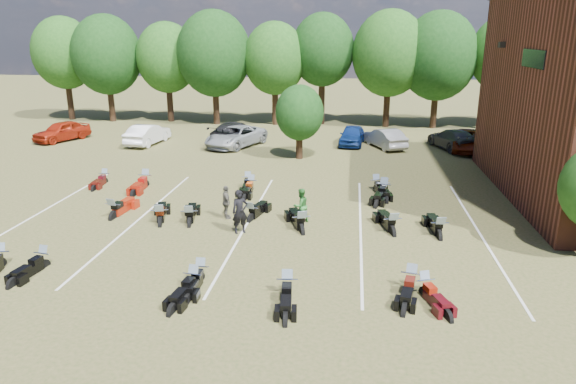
% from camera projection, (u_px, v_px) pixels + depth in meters
% --- Properties ---
extents(ground, '(160.00, 160.00, 0.00)m').
position_uv_depth(ground, '(309.00, 254.00, 19.70)').
color(ground, brown).
rests_on(ground, ground).
extents(car_0, '(3.45, 4.85, 1.54)m').
position_uv_depth(car_0, '(62.00, 131.00, 40.11)').
color(car_0, maroon).
rests_on(car_0, ground).
extents(car_1, '(2.12, 4.80, 1.53)m').
position_uv_depth(car_1, '(148.00, 134.00, 38.87)').
color(car_1, silver).
rests_on(car_1, ground).
extents(car_2, '(4.45, 6.00, 1.51)m').
position_uv_depth(car_2, '(236.00, 136.00, 38.08)').
color(car_2, gray).
rests_on(car_2, ground).
extents(car_3, '(3.43, 5.72, 1.55)m').
position_uv_depth(car_3, '(235.00, 132.00, 39.75)').
color(car_3, black).
rests_on(car_3, ground).
extents(car_4, '(2.10, 4.37, 1.44)m').
position_uv_depth(car_4, '(352.00, 135.00, 38.69)').
color(car_4, navy).
rests_on(car_4, ground).
extents(car_5, '(3.16, 4.58, 1.43)m').
position_uv_depth(car_5, '(385.00, 138.00, 37.74)').
color(car_5, '#9E9E9A').
rests_on(car_5, ground).
extents(car_6, '(3.11, 5.59, 1.48)m').
position_uv_depth(car_6, '(469.00, 141.00, 36.65)').
color(car_6, '#4E1304').
rests_on(car_6, ground).
extents(car_7, '(3.50, 5.43, 1.46)m').
position_uv_depth(car_7, '(453.00, 139.00, 37.29)').
color(car_7, '#343439').
rests_on(car_7, ground).
extents(person_black, '(0.82, 0.73, 1.87)m').
position_uv_depth(person_black, '(240.00, 212.00, 21.50)').
color(person_black, black).
rests_on(person_black, ground).
extents(person_green, '(0.96, 0.95, 1.57)m').
position_uv_depth(person_green, '(301.00, 206.00, 22.75)').
color(person_green, '#296B28').
rests_on(person_green, ground).
extents(person_grey, '(0.74, 0.98, 1.55)m').
position_uv_depth(person_grey, '(226.00, 202.00, 23.23)').
color(person_grey, '#504D44').
rests_on(person_grey, ground).
extents(motorcycle_0, '(1.25, 2.31, 1.23)m').
position_uv_depth(motorcycle_0, '(2.00, 267.00, 18.59)').
color(motorcycle_0, black).
rests_on(motorcycle_0, ground).
extents(motorcycle_1, '(0.92, 2.13, 1.15)m').
position_uv_depth(motorcycle_1, '(44.00, 268.00, 18.54)').
color(motorcycle_1, black).
rests_on(motorcycle_1, ground).
extents(motorcycle_2, '(0.67, 2.07, 1.15)m').
position_uv_depth(motorcycle_2, '(201.00, 281.00, 17.50)').
color(motorcycle_2, black).
rests_on(motorcycle_2, ground).
extents(motorcycle_3, '(0.94, 2.18, 1.18)m').
position_uv_depth(motorcycle_3, '(193.00, 290.00, 16.94)').
color(motorcycle_3, black).
rests_on(motorcycle_3, ground).
extents(motorcycle_4, '(0.91, 2.26, 1.23)m').
position_uv_depth(motorcycle_4, '(287.00, 296.00, 16.53)').
color(motorcycle_4, black).
rests_on(motorcycle_4, ground).
extents(motorcycle_5, '(1.15, 2.28, 1.22)m').
position_uv_depth(motorcycle_5, '(410.00, 290.00, 16.95)').
color(motorcycle_5, black).
rests_on(motorcycle_5, ground).
extents(motorcycle_6, '(1.30, 2.14, 1.14)m').
position_uv_depth(motorcycle_6, '(424.00, 295.00, 16.57)').
color(motorcycle_6, '#3D080D').
rests_on(motorcycle_6, ground).
extents(motorcycle_7, '(1.01, 2.52, 1.37)m').
position_uv_depth(motorcycle_7, '(114.00, 218.00, 23.45)').
color(motorcycle_7, '#9B1E0B').
rests_on(motorcycle_7, ground).
extents(motorcycle_8, '(1.45, 2.59, 1.38)m').
position_uv_depth(motorcycle_8, '(160.00, 225.00, 22.67)').
color(motorcycle_8, black).
rests_on(motorcycle_8, ground).
extents(motorcycle_9, '(1.23, 2.37, 1.26)m').
position_uv_depth(motorcycle_9, '(251.00, 221.00, 23.17)').
color(motorcycle_9, black).
rests_on(motorcycle_9, ground).
extents(motorcycle_10, '(1.23, 2.49, 1.33)m').
position_uv_depth(motorcycle_10, '(190.00, 225.00, 22.62)').
color(motorcycle_10, black).
rests_on(motorcycle_10, ground).
extents(motorcycle_11, '(1.59, 2.65, 1.41)m').
position_uv_depth(motorcycle_11, '(301.00, 232.00, 21.81)').
color(motorcycle_11, black).
rests_on(motorcycle_11, ground).
extents(motorcycle_12, '(0.99, 2.46, 1.34)m').
position_uv_depth(motorcycle_12, '(439.00, 238.00, 21.21)').
color(motorcycle_12, black).
rests_on(motorcycle_12, ground).
extents(motorcycle_13, '(1.37, 2.58, 1.37)m').
position_uv_depth(motorcycle_13, '(392.00, 234.00, 21.62)').
color(motorcycle_13, black).
rests_on(motorcycle_13, ground).
extents(motorcycle_14, '(0.75, 2.05, 1.13)m').
position_uv_depth(motorcycle_14, '(105.00, 183.00, 29.00)').
color(motorcycle_14, '#440D09').
rests_on(motorcycle_14, ground).
extents(motorcycle_15, '(0.83, 2.46, 1.36)m').
position_uv_depth(motorcycle_15, '(146.00, 187.00, 28.29)').
color(motorcycle_15, maroon).
rests_on(motorcycle_15, ground).
extents(motorcycle_16, '(0.93, 2.23, 1.21)m').
position_uv_depth(motorcycle_16, '(248.00, 187.00, 28.16)').
color(motorcycle_16, black).
rests_on(motorcycle_16, ground).
extents(motorcycle_17, '(0.74, 2.22, 1.23)m').
position_uv_depth(motorcycle_17, '(251.00, 191.00, 27.50)').
color(motorcycle_17, black).
rests_on(motorcycle_17, ground).
extents(motorcycle_18, '(1.34, 2.57, 1.37)m').
position_uv_depth(motorcycle_18, '(383.00, 197.00, 26.57)').
color(motorcycle_18, black).
rests_on(motorcycle_18, ground).
extents(motorcycle_19, '(0.79, 2.14, 1.17)m').
position_uv_depth(motorcycle_19, '(383.00, 193.00, 27.14)').
color(motorcycle_19, black).
rests_on(motorcycle_19, ground).
extents(motorcycle_20, '(1.26, 2.32, 1.24)m').
position_uv_depth(motorcycle_20, '(376.00, 191.00, 27.56)').
color(motorcycle_20, black).
rests_on(motorcycle_20, ground).
extents(tree_line, '(56.00, 6.00, 9.79)m').
position_uv_depth(tree_line, '(327.00, 54.00, 45.42)').
color(tree_line, black).
rests_on(tree_line, ground).
extents(young_tree_midfield, '(3.20, 3.20, 4.70)m').
position_uv_depth(young_tree_midfield, '(300.00, 113.00, 33.71)').
color(young_tree_midfield, black).
rests_on(young_tree_midfield, ground).
extents(parking_lines, '(20.10, 14.00, 0.01)m').
position_uv_depth(parking_lines, '(248.00, 223.00, 22.90)').
color(parking_lines, silver).
rests_on(parking_lines, ground).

